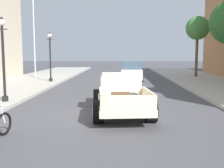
{
  "coord_description": "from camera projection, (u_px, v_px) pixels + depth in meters",
  "views": [
    {
      "loc": [
        0.18,
        -10.02,
        2.36
      ],
      "look_at": [
        -0.19,
        1.65,
        1.0
      ],
      "focal_mm": 42.37,
      "sensor_mm": 36.0,
      "label": 1
    }
  ],
  "objects": [
    {
      "name": "street_lamp_far",
      "position": [
        50.0,
        53.0,
        20.67
      ],
      "size": [
        0.5,
        0.32,
        3.85
      ],
      "color": "black",
      "rests_on": "sidewalk_left"
    },
    {
      "name": "hotrod_truck_cream",
      "position": [
        120.0,
        94.0,
        10.52
      ],
      "size": [
        2.49,
        5.05,
        1.58
      ],
      "color": "beige",
      "rests_on": "ground"
    },
    {
      "name": "car_background_white",
      "position": [
        132.0,
        72.0,
        23.16
      ],
      "size": [
        1.97,
        4.35,
        1.65
      ],
      "color": "silver",
      "rests_on": "ground"
    },
    {
      "name": "flagpole",
      "position": [
        36.0,
        16.0,
        24.57
      ],
      "size": [
        1.74,
        0.16,
        9.16
      ],
      "color": "#B2B2B7",
      "rests_on": "sidewalk_left"
    },
    {
      "name": "street_lamp_near",
      "position": [
        3.0,
        53.0,
        11.99
      ],
      "size": [
        0.5,
        0.32,
        3.85
      ],
      "color": "black",
      "rests_on": "sidewalk_left"
    },
    {
      "name": "ground_plane",
      "position": [
        116.0,
        115.0,
        10.23
      ],
      "size": [
        140.0,
        140.0,
        0.0
      ],
      "primitive_type": "plane",
      "color": "#47474C"
    },
    {
      "name": "street_tree_third",
      "position": [
        198.0,
        29.0,
        24.78
      ],
      "size": [
        2.21,
        2.21,
        5.68
      ],
      "color": "brown",
      "rests_on": "sidewalk_right"
    }
  ]
}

